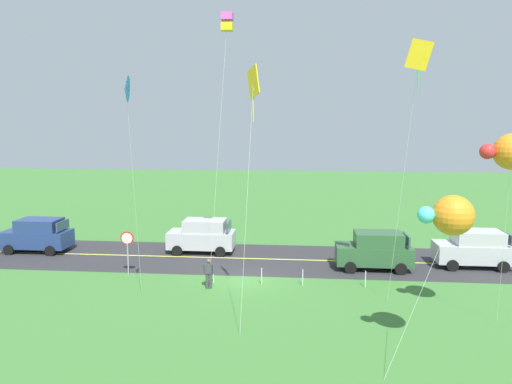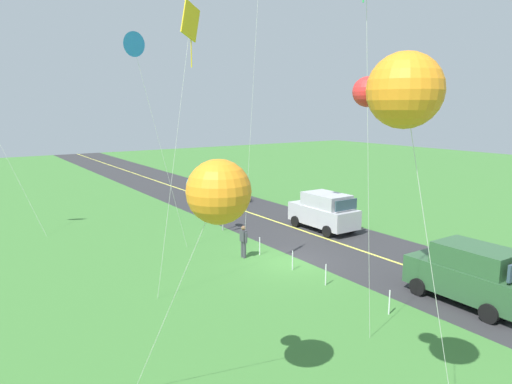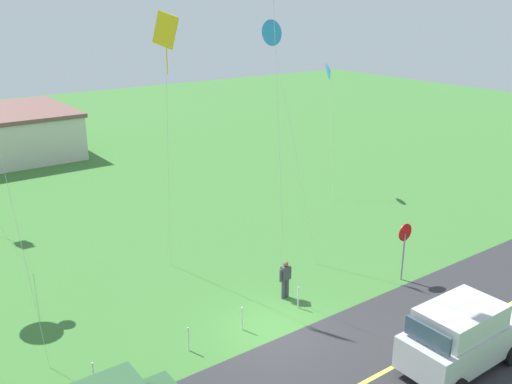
% 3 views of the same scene
% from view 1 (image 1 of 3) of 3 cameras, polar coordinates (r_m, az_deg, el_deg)
% --- Properties ---
extents(ground_plane, '(120.00, 120.00, 0.10)m').
position_cam_1_polar(ground_plane, '(26.23, -1.26, -10.80)').
color(ground_plane, '#3D7533').
extents(asphalt_road, '(120.00, 7.00, 0.00)m').
position_cam_1_polar(asphalt_road, '(30.00, -0.40, -8.20)').
color(asphalt_road, '#2D2D30').
rests_on(asphalt_road, ground).
extents(road_centre_stripe, '(120.00, 0.16, 0.00)m').
position_cam_1_polar(road_centre_stripe, '(29.99, -0.40, -8.19)').
color(road_centre_stripe, '#E5E04C').
rests_on(road_centre_stripe, asphalt_road).
extents(car_suv_foreground, '(4.40, 2.12, 2.24)m').
position_cam_1_polar(car_suv_foreground, '(31.34, -6.60, -5.34)').
color(car_suv_foreground, '#B7B7BC').
rests_on(car_suv_foreground, ground).
extents(car_parked_east_near, '(4.40, 2.12, 2.24)m').
position_cam_1_polar(car_parked_east_near, '(34.63, -25.28, -4.78)').
color(car_parked_east_near, navy).
rests_on(car_parked_east_near, ground).
extents(car_parked_west_near, '(4.40, 2.12, 2.24)m').
position_cam_1_polar(car_parked_west_near, '(28.53, 14.42, -6.94)').
color(car_parked_west_near, '#2D5633').
rests_on(car_parked_west_near, ground).
extents(car_parked_west_far, '(4.40, 2.12, 2.24)m').
position_cam_1_polar(car_parked_west_far, '(30.96, 25.25, -6.29)').
color(car_parked_west_far, '#B7B7BC').
rests_on(car_parked_west_far, ground).
extents(stop_sign, '(0.76, 0.08, 2.56)m').
position_cam_1_polar(stop_sign, '(27.34, -15.56, -6.26)').
color(stop_sign, gray).
rests_on(stop_sign, ground).
extents(person_adult_near, '(0.58, 0.22, 1.60)m').
position_cam_1_polar(person_adult_near, '(24.70, -5.84, -9.84)').
color(person_adult_near, '#3F3F47').
rests_on(person_adult_near, ground).
extents(kite_red_low, '(1.34, 0.56, 13.92)m').
position_cam_1_polar(kite_red_low, '(24.01, -3.58, 20.06)').
color(kite_red_low, silver).
rests_on(kite_red_low, ground).
extents(kite_blue_mid, '(1.12, 1.75, 12.14)m').
position_cam_1_polar(kite_blue_mid, '(21.36, 19.37, 14.98)').
color(kite_blue_mid, silver).
rests_on(kite_blue_mid, ground).
extents(kite_yellow_high, '(0.83, 3.18, 10.56)m').
position_cam_1_polar(kite_yellow_high, '(20.16, -15.68, 12.02)').
color(kite_yellow_high, silver).
rests_on(kite_yellow_high, ground).
extents(kite_pink_drift, '(1.90, 2.32, 8.23)m').
position_cam_1_polar(kite_pink_drift, '(20.19, 28.83, 4.38)').
color(kite_pink_drift, silver).
rests_on(kite_pink_drift, ground).
extents(kite_orange_near, '(0.74, 2.02, 10.96)m').
position_cam_1_polar(kite_orange_near, '(19.23, -0.36, 12.77)').
color(kite_orange_near, silver).
rests_on(kite_orange_near, ground).
extents(kite_cyan_top, '(3.05, 1.98, 6.17)m').
position_cam_1_polar(kite_cyan_top, '(17.26, 22.89, -2.66)').
color(kite_cyan_top, silver).
rests_on(kite_cyan_top, ground).
extents(fence_post_0, '(0.05, 0.05, 0.90)m').
position_cam_1_polar(fence_post_0, '(25.51, 13.32, -10.40)').
color(fence_post_0, silver).
rests_on(fence_post_0, ground).
extents(fence_post_1, '(0.05, 0.05, 0.90)m').
position_cam_1_polar(fence_post_1, '(25.25, 5.76, -10.41)').
color(fence_post_1, silver).
rests_on(fence_post_1, ground).
extents(fence_post_2, '(0.05, 0.05, 0.90)m').
position_cam_1_polar(fence_post_2, '(25.32, 0.70, -10.32)').
color(fence_post_2, silver).
rests_on(fence_post_2, ground).
extents(fence_post_3, '(0.05, 0.05, 0.90)m').
position_cam_1_polar(fence_post_3, '(25.65, -5.25, -10.10)').
color(fence_post_3, silver).
rests_on(fence_post_3, ground).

